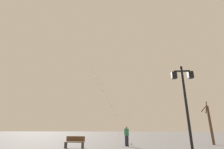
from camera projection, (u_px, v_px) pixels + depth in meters
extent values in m
plane|color=gray|center=(138.00, 142.00, 20.08)|extent=(160.00, 160.00, 0.00)
cylinder|color=black|center=(187.00, 110.00, 9.00)|extent=(0.14, 0.14, 4.83)
sphere|color=black|center=(181.00, 67.00, 9.78)|extent=(0.16, 0.16, 0.16)
cube|color=black|center=(182.00, 71.00, 9.71)|extent=(0.92, 0.08, 0.08)
cube|color=black|center=(174.00, 75.00, 9.67)|extent=(0.28, 0.28, 0.40)
cube|color=beige|center=(174.00, 75.00, 9.67)|extent=(0.19, 0.19, 0.30)
cube|color=black|center=(190.00, 75.00, 9.59)|extent=(0.28, 0.28, 0.40)
cube|color=beige|center=(190.00, 75.00, 9.59)|extent=(0.19, 0.19, 0.30)
cylinder|color=brown|center=(131.00, 144.00, 15.63)|extent=(0.06, 0.06, 0.18)
cylinder|color=silver|center=(123.00, 128.00, 17.09)|extent=(1.62, 1.97, 2.85)
cylinder|color=silver|center=(113.00, 110.00, 19.07)|extent=(0.63, 0.77, 1.09)
cylinder|color=silver|center=(109.00, 102.00, 20.17)|extent=(0.63, 0.77, 1.09)
cylinder|color=silver|center=(105.00, 94.00, 21.26)|extent=(0.63, 0.77, 1.09)
cylinder|color=silver|center=(101.00, 87.00, 22.35)|extent=(0.63, 0.77, 1.09)
cylinder|color=silver|center=(98.00, 81.00, 23.45)|extent=(0.63, 0.77, 1.09)
cylinder|color=silver|center=(95.00, 76.00, 24.54)|extent=(0.63, 0.77, 1.09)
cylinder|color=silver|center=(92.00, 71.00, 25.63)|extent=(0.63, 0.77, 1.09)
cube|color=white|center=(116.00, 114.00, 18.53)|extent=(0.31, 0.25, 0.39)
cylinder|color=white|center=(116.00, 117.00, 18.44)|extent=(0.03, 0.04, 0.22)
cube|color=white|center=(111.00, 106.00, 19.62)|extent=(0.28, 0.28, 0.39)
cylinder|color=white|center=(111.00, 108.00, 19.54)|extent=(0.04, 0.04, 0.21)
cube|color=white|center=(107.00, 98.00, 20.71)|extent=(0.25, 0.31, 0.39)
cylinder|color=white|center=(107.00, 100.00, 20.62)|extent=(0.03, 0.03, 0.28)
cube|color=white|center=(103.00, 91.00, 21.81)|extent=(0.26, 0.30, 0.39)
cylinder|color=white|center=(103.00, 93.00, 21.72)|extent=(0.03, 0.02, 0.26)
cube|color=white|center=(100.00, 84.00, 22.90)|extent=(0.26, 0.30, 0.39)
cylinder|color=white|center=(100.00, 86.00, 22.81)|extent=(0.05, 0.04, 0.23)
cube|color=white|center=(96.00, 78.00, 23.99)|extent=(0.27, 0.29, 0.39)
cylinder|color=white|center=(96.00, 81.00, 23.90)|extent=(0.05, 0.05, 0.30)
cube|color=white|center=(94.00, 73.00, 25.09)|extent=(0.33, 0.23, 0.39)
cylinder|color=white|center=(94.00, 75.00, 25.00)|extent=(0.04, 0.05, 0.23)
cube|color=white|center=(91.00, 68.00, 26.18)|extent=(0.32, 0.24, 0.39)
cylinder|color=white|center=(91.00, 70.00, 26.10)|extent=(0.03, 0.04, 0.20)
cube|color=#1E1E2D|center=(127.00, 141.00, 14.71)|extent=(0.33, 0.36, 0.90)
cube|color=#26724C|center=(127.00, 132.00, 14.94)|extent=(0.40, 0.45, 0.60)
sphere|color=tan|center=(126.00, 127.00, 15.07)|extent=(0.22, 0.22, 0.22)
cylinder|color=#26724C|center=(125.00, 130.00, 15.18)|extent=(0.28, 0.38, 0.50)
cylinder|color=#4C3826|center=(210.00, 125.00, 16.50)|extent=(0.25, 0.25, 3.72)
cylinder|color=#4C3826|center=(208.00, 113.00, 16.54)|extent=(0.48, 0.76, 0.53)
cylinder|color=#4C3826|center=(204.00, 108.00, 17.49)|extent=(0.35, 1.04, 0.67)
cylinder|color=#4C3826|center=(206.00, 107.00, 16.69)|extent=(0.69, 0.89, 1.28)
cube|color=brown|center=(74.00, 142.00, 13.27)|extent=(1.63, 0.58, 0.04)
cube|color=brown|center=(76.00, 139.00, 13.54)|extent=(1.60, 0.20, 0.40)
cube|color=#262628|center=(66.00, 145.00, 13.33)|extent=(0.12, 0.38, 0.45)
cube|color=#262628|center=(83.00, 145.00, 13.07)|extent=(0.12, 0.38, 0.45)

